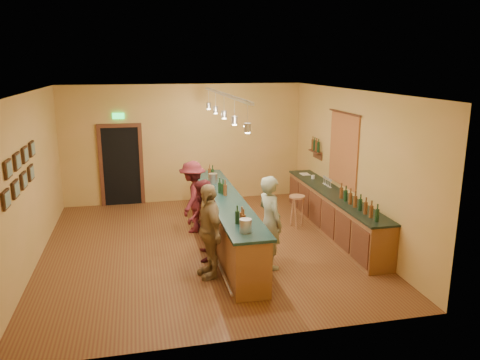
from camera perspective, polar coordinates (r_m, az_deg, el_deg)
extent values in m
plane|color=brown|center=(9.93, -4.42, -8.06)|extent=(7.00, 7.00, 0.00)
cube|color=silver|center=(9.22, -4.79, 10.70)|extent=(6.50, 7.00, 0.02)
cube|color=#B89945|center=(12.86, -6.79, 4.42)|extent=(6.50, 0.02, 3.20)
cube|color=#B89945|center=(6.14, 0.01, -6.27)|extent=(6.50, 0.02, 3.20)
cube|color=#B89945|center=(9.58, -24.23, -0.07)|extent=(0.02, 7.00, 3.20)
cube|color=#B89945|center=(10.39, 13.45, 1.82)|extent=(0.02, 7.00, 3.20)
cube|color=black|center=(12.89, -14.24, 1.61)|extent=(0.95, 0.06, 2.10)
cube|color=#442414|center=(12.90, -16.58, 1.47)|extent=(0.10, 0.08, 2.10)
cube|color=#442414|center=(12.86, -11.91, 1.72)|extent=(0.10, 0.08, 2.10)
cube|color=#442414|center=(12.69, -14.55, 6.45)|extent=(1.15, 0.08, 0.10)
cube|color=#19E54C|center=(12.65, -14.62, 7.56)|extent=(0.30, 0.04, 0.15)
cube|color=#A42026|center=(10.69, 12.51, 3.58)|extent=(0.03, 1.40, 1.60)
cube|color=#442414|center=(12.07, 9.16, 3.46)|extent=(0.16, 0.55, 0.03)
cube|color=#442414|center=(12.11, 9.45, 3.01)|extent=(0.03, 0.55, 0.18)
cube|color=brown|center=(10.74, 11.30, -4.01)|extent=(0.55, 4.50, 0.90)
cube|color=black|center=(10.61, 11.42, -1.60)|extent=(0.60, 4.55, 0.04)
cylinder|color=silver|center=(11.75, 8.90, 0.37)|extent=(0.09, 0.09, 0.09)
cube|color=silver|center=(12.20, 7.91, 0.72)|extent=(0.22, 0.30, 0.01)
cube|color=brown|center=(9.82, -1.84, -5.16)|extent=(0.60, 5.00, 1.00)
cube|color=#152E2E|center=(9.66, -1.86, -2.22)|extent=(0.70, 5.10, 0.05)
cylinder|color=silver|center=(9.89, -3.89, -7.21)|extent=(0.05, 5.00, 0.05)
cylinder|color=silver|center=(7.66, 0.69, -5.58)|extent=(0.20, 0.20, 0.22)
cylinder|color=silver|center=(10.76, -3.32, 0.21)|extent=(0.20, 0.20, 0.22)
cube|color=silver|center=(9.29, -1.97, 10.40)|extent=(0.06, 4.60, 0.05)
cylinder|color=silver|center=(7.36, 0.94, 7.96)|extent=(0.01, 0.01, 0.35)
cylinder|color=#A5A5AD|center=(7.38, 0.93, 6.41)|extent=(0.11, 0.11, 0.14)
cylinder|color=#FFEABF|center=(7.40, 0.93, 5.80)|extent=(0.08, 0.08, 0.02)
cylinder|color=silver|center=(8.33, -0.68, 8.67)|extent=(0.01, 0.01, 0.35)
cylinder|color=#A5A5AD|center=(8.35, -0.67, 7.30)|extent=(0.11, 0.11, 0.14)
cylinder|color=#FFEABF|center=(8.36, -0.67, 6.76)|extent=(0.08, 0.08, 0.02)
cylinder|color=silver|center=(9.31, -1.96, 9.23)|extent=(0.01, 0.01, 0.35)
cylinder|color=#A5A5AD|center=(9.33, -1.95, 8.01)|extent=(0.11, 0.11, 0.14)
cylinder|color=#FFEABF|center=(9.34, -1.94, 7.52)|extent=(0.08, 0.08, 0.02)
cylinder|color=silver|center=(10.29, -3.00, 9.68)|extent=(0.01, 0.01, 0.35)
cylinder|color=#A5A5AD|center=(10.31, -2.98, 8.57)|extent=(0.11, 0.11, 0.14)
cylinder|color=#FFEABF|center=(10.32, -2.98, 8.13)|extent=(0.08, 0.08, 0.02)
cylinder|color=silver|center=(11.28, -3.86, 10.05)|extent=(0.01, 0.01, 0.35)
cylinder|color=#A5A5AD|center=(11.29, -3.84, 9.04)|extent=(0.11, 0.11, 0.14)
cylinder|color=#FFEABF|center=(11.30, -3.83, 8.63)|extent=(0.08, 0.08, 0.02)
imported|color=gray|center=(8.68, 3.68, -5.15)|extent=(0.58, 0.73, 1.76)
imported|color=#59191E|center=(9.06, -4.54, -4.93)|extent=(0.71, 0.85, 1.58)
imported|color=#997A51|center=(8.32, -3.80, -6.20)|extent=(0.58, 1.06, 1.71)
imported|color=#59191E|center=(10.57, -5.77, -2.05)|extent=(0.94, 1.20, 1.63)
cylinder|color=#9F6B47|center=(10.88, 6.98, -2.04)|extent=(0.37, 0.37, 0.04)
cylinder|color=#9F6B47|center=(11.04, 7.62, -3.88)|extent=(0.04, 0.04, 0.71)
cylinder|color=#9F6B47|center=(11.08, 6.37, -3.77)|extent=(0.04, 0.04, 0.71)
cylinder|color=#9F6B47|center=(10.86, 6.79, -4.15)|extent=(0.04, 0.04, 0.71)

